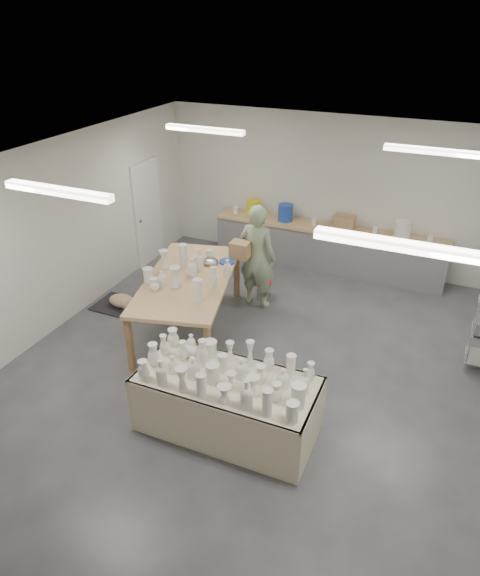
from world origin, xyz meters
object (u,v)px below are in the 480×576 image
at_px(drying_table, 227,401).
at_px(red_stool, 262,282).
at_px(potter, 257,256).
at_px(work_table, 192,277).

height_order(drying_table, red_stool, drying_table).
bearing_deg(potter, work_table, 66.48).
xyz_separation_m(drying_table, potter, (-0.83, 3.04, 0.50)).
bearing_deg(work_table, drying_table, -66.23).
distance_m(work_table, potter, 1.32).
relative_size(drying_table, red_stool, 5.11).
height_order(work_table, red_stool, work_table).
bearing_deg(work_table, red_stool, 50.78).
xyz_separation_m(drying_table, work_table, (-1.49, 1.90, 0.52)).
bearing_deg(work_table, potter, 45.83).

